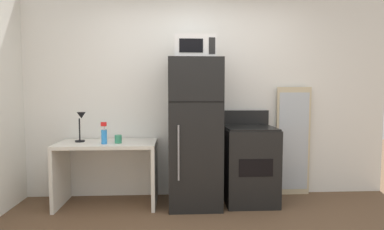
{
  "coord_description": "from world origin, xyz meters",
  "views": [
    {
      "loc": [
        -0.26,
        -2.4,
        1.36
      ],
      "look_at": [
        -0.08,
        1.1,
        1.08
      ],
      "focal_mm": 29.69,
      "sensor_mm": 36.0,
      "label": 1
    }
  ],
  "objects": [
    {
      "name": "leaning_mirror",
      "position": [
        1.26,
        1.59,
        0.7
      ],
      "size": [
        0.44,
        0.03,
        1.4
      ],
      "color": "#C6B793",
      "rests_on": "ground"
    },
    {
      "name": "microwave",
      "position": [
        -0.04,
        1.28,
        1.85
      ],
      "size": [
        0.46,
        0.35,
        0.26
      ],
      "color": "silver",
      "rests_on": "refrigerator"
    },
    {
      "name": "oven_range",
      "position": [
        0.63,
        1.33,
        0.47
      ],
      "size": [
        0.6,
        0.61,
        1.1
      ],
      "color": "black",
      "rests_on": "ground"
    },
    {
      "name": "wall_back_white",
      "position": [
        0.0,
        1.7,
        1.3
      ],
      "size": [
        5.0,
        0.1,
        2.6
      ],
      "primitive_type": "cube",
      "color": "white",
      "rests_on": "ground"
    },
    {
      "name": "desk",
      "position": [
        -1.06,
        1.33,
        0.52
      ],
      "size": [
        1.14,
        0.6,
        0.75
      ],
      "color": "silver",
      "rests_on": "ground"
    },
    {
      "name": "spray_bottle",
      "position": [
        -1.07,
        1.2,
        0.85
      ],
      "size": [
        0.06,
        0.06,
        0.25
      ],
      "color": "#2D8CEA",
      "rests_on": "desk"
    },
    {
      "name": "refrigerator",
      "position": [
        -0.04,
        1.3,
        0.86
      ],
      "size": [
        0.6,
        0.68,
        1.72
      ],
      "color": "black",
      "rests_on": "ground"
    },
    {
      "name": "desk_lamp",
      "position": [
        -1.37,
        1.35,
        0.99
      ],
      "size": [
        0.14,
        0.12,
        0.35
      ],
      "color": "black",
      "rests_on": "desk"
    },
    {
      "name": "coffee_mug",
      "position": [
        -0.92,
        1.25,
        0.8
      ],
      "size": [
        0.08,
        0.08,
        0.09
      ],
      "primitive_type": "cylinder",
      "color": "#338C66",
      "rests_on": "desk"
    }
  ]
}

